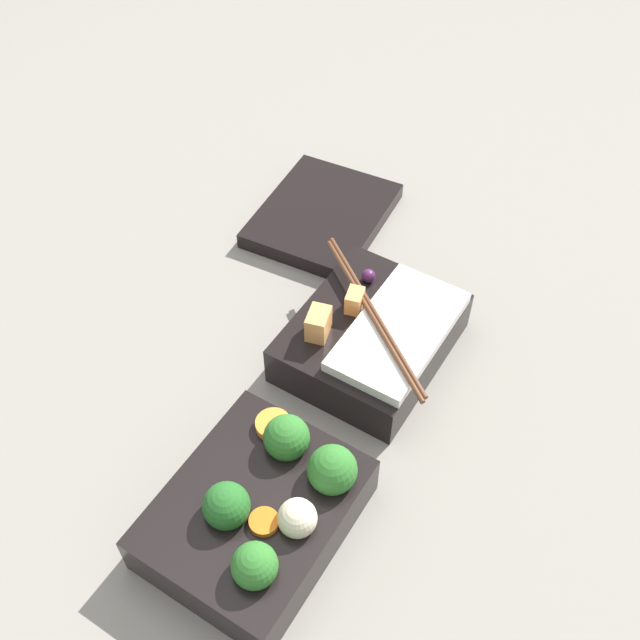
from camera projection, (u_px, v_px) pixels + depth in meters
The scene contains 4 objects.
ground_plane at pixel (312, 431), 0.73m from camera, with size 3.00×3.00×0.00m, color gray.
bento_tray_vegetable at pixel (261, 509), 0.64m from camera, with size 0.18×0.14×0.08m.
bento_tray_rice at pixel (373, 336), 0.77m from camera, with size 0.18×0.19×0.08m.
bento_lid at pixel (323, 215), 0.92m from camera, with size 0.18×0.14×0.02m, color black.
Camera 1 is at (-0.33, -0.22, 0.62)m, focal length 42.00 mm.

